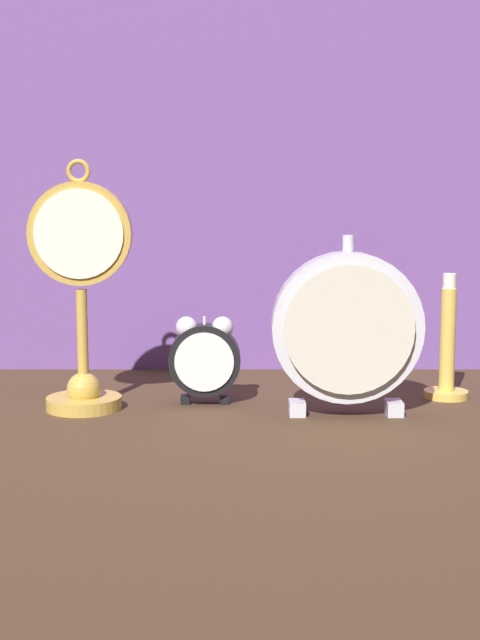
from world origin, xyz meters
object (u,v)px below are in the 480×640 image
(brass_candlestick, at_px, (447,355))
(pocket_watch_on_stand, at_px, (81,300))
(mantel_clock_silver, at_px, (347,328))
(alarm_clock_twin_bell, at_px, (205,356))

(brass_candlestick, bearing_deg, pocket_watch_on_stand, -172.26)
(pocket_watch_on_stand, distance_m, mantel_clock_silver, 0.33)
(pocket_watch_on_stand, bearing_deg, alarm_clock_twin_bell, 10.25)
(mantel_clock_silver, distance_m, brass_candlestick, 0.18)
(alarm_clock_twin_bell, distance_m, mantel_clock_silver, 0.19)
(alarm_clock_twin_bell, bearing_deg, pocket_watch_on_stand, -169.75)
(alarm_clock_twin_bell, bearing_deg, mantel_clock_silver, -18.68)
(mantel_clock_silver, height_order, brass_candlestick, mantel_clock_silver)
(alarm_clock_twin_bell, relative_size, brass_candlestick, 0.69)
(pocket_watch_on_stand, height_order, mantel_clock_silver, pocket_watch_on_stand)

